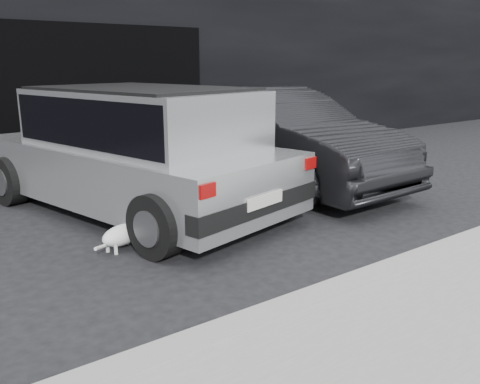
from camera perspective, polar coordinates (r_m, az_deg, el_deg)
ground at (r=6.24m, az=-8.27°, el=-3.70°), size 80.00×80.00×0.00m
building_facade at (r=11.88m, az=-18.81°, el=16.43°), size 34.00×4.00×5.00m
garage_opening at (r=10.00m, az=-14.57°, el=10.36°), size 4.00×0.10×2.60m
curb at (r=4.97m, az=17.24°, el=-8.24°), size 18.00×0.25×0.12m
silver_hatchback at (r=6.69m, az=-11.46°, el=5.20°), size 2.93×4.72×1.62m
second_car at (r=8.13m, az=3.90°, el=6.17°), size 1.77×4.69×1.53m
cat_siamese at (r=5.58m, az=-3.86°, el=-4.44°), size 0.36×0.75×0.27m
cat_white at (r=5.51m, az=-12.87°, el=-4.53°), size 0.69×0.39×0.34m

